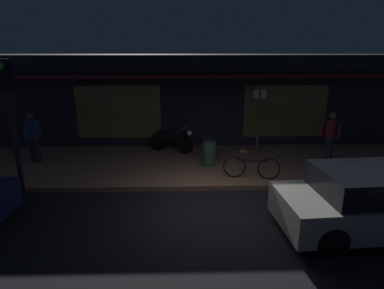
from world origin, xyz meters
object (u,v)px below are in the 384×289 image
at_px(sign_post, 259,116).
at_px(trash_bin, 209,151).
at_px(person_photographer, 33,136).
at_px(bicycle_parked, 251,167).
at_px(parked_car_far, 374,202).
at_px(traffic_light_pole, 10,107).
at_px(motorcycle, 172,139).
at_px(person_bystander, 330,136).

xyz_separation_m(sign_post, trash_bin, (-1.85, -1.30, -0.89)).
height_order(person_photographer, trash_bin, person_photographer).
relative_size(bicycle_parked, parked_car_far, 0.39).
relative_size(person_photographer, traffic_light_pole, 0.46).
height_order(bicycle_parked, parked_car_far, parked_car_far).
distance_m(motorcycle, bicycle_parked, 3.57).
height_order(person_photographer, traffic_light_pole, traffic_light_pole).
height_order(motorcycle, person_bystander, person_bystander).
bearing_deg(motorcycle, person_photographer, -168.04).
height_order(trash_bin, traffic_light_pole, traffic_light_pole).
bearing_deg(sign_post, motorcycle, 176.81).
relative_size(motorcycle, person_photographer, 0.96).
xyz_separation_m(traffic_light_pole, parked_car_far, (8.17, -1.64, -1.77)).
bearing_deg(bicycle_parked, person_photographer, 166.40).
distance_m(person_bystander, parked_car_far, 4.28).
bearing_deg(sign_post, traffic_light_pole, -152.48).
xyz_separation_m(person_photographer, traffic_light_pole, (0.84, -2.76, 1.45)).
relative_size(sign_post, parked_car_far, 0.57).
height_order(person_photographer, person_bystander, same).
bearing_deg(parked_car_far, trash_bin, 129.37).
height_order(motorcycle, person_photographer, person_photographer).
relative_size(motorcycle, trash_bin, 1.72).
xyz_separation_m(trash_bin, parked_car_far, (3.20, -3.89, 0.08)).
height_order(motorcycle, traffic_light_pole, traffic_light_pole).
relative_size(bicycle_parked, traffic_light_pole, 0.45).
xyz_separation_m(motorcycle, person_bystander, (5.31, -1.18, 0.38)).
bearing_deg(person_photographer, person_bystander, -1.25).
xyz_separation_m(person_photographer, parked_car_far, (9.01, -4.40, -0.32)).
bearing_deg(sign_post, person_photographer, -174.08).
xyz_separation_m(sign_post, parked_car_far, (1.34, -5.19, -0.81)).
relative_size(person_bystander, traffic_light_pole, 0.46).
bearing_deg(person_photographer, sign_post, 5.92).
height_order(person_photographer, sign_post, sign_post).
bearing_deg(bicycle_parked, person_bystander, 26.69).
distance_m(bicycle_parked, trash_bin, 1.64).
bearing_deg(trash_bin, motorcycle, 130.28).
xyz_separation_m(motorcycle, trash_bin, (1.25, -1.47, -0.03)).
distance_m(motorcycle, parked_car_far, 6.97).
height_order(bicycle_parked, traffic_light_pole, traffic_light_pole).
bearing_deg(bicycle_parked, motorcycle, 132.00).
height_order(sign_post, parked_car_far, sign_post).
distance_m(person_photographer, traffic_light_pole, 3.23).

